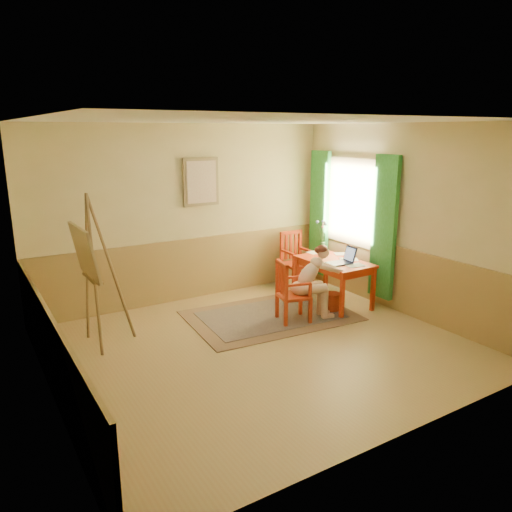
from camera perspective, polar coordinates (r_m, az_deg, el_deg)
room at (r=5.93m, az=0.74°, el=1.83°), size 5.04×4.54×2.84m
wainscot at (r=6.83m, az=-2.88°, el=-4.31°), size 5.00×4.50×1.00m
window at (r=8.25m, az=10.91°, el=4.78°), size 0.12×2.01×2.20m
wall_portrait at (r=7.88m, az=-6.40°, el=8.57°), size 0.60×0.05×0.76m
rug at (r=7.37m, az=1.71°, el=-6.93°), size 2.52×1.79×0.02m
table at (r=7.77m, az=9.08°, el=-1.14°), size 0.73×1.21×0.72m
chair_left at (r=7.03m, az=4.06°, el=-4.17°), size 0.50×0.49×0.91m
chair_back at (r=8.60m, az=4.59°, el=-0.44°), size 0.45×0.47×0.98m
figure at (r=7.12m, az=6.64°, el=-2.66°), size 0.85×0.46×1.11m
laptop at (r=7.59m, az=10.07°, el=-0.46°), size 0.44×0.28×0.25m
papers at (r=7.93m, az=9.78°, el=-0.17°), size 0.65×1.17×0.00m
vase at (r=8.33m, az=7.75°, el=2.27°), size 0.17×0.26×0.52m
wastebasket at (r=7.63m, az=8.81°, el=-5.30°), size 0.34×0.34×0.28m
easel at (r=6.37m, az=-18.92°, el=-0.23°), size 0.66×0.87×1.97m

